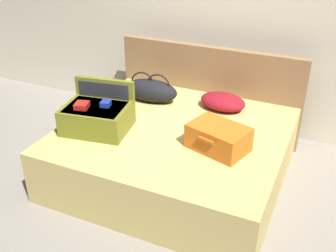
{
  "coord_description": "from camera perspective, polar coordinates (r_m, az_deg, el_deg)",
  "views": [
    {
      "loc": [
        1.25,
        -2.5,
        2.27
      ],
      "look_at": [
        0.0,
        0.27,
        0.6
      ],
      "focal_mm": 43.03,
      "sensor_mm": 36.0,
      "label": 1
    }
  ],
  "objects": [
    {
      "name": "hard_case_medium",
      "position": [
        3.31,
        7.14,
        -1.66
      ],
      "size": [
        0.54,
        0.44,
        0.21
      ],
      "rotation": [
        0.0,
        0.0,
        -0.3
      ],
      "color": "#D16619",
      "rests_on": "bed"
    },
    {
      "name": "ground_plane",
      "position": [
        3.6,
        -1.77,
        -10.25
      ],
      "size": [
        12.0,
        12.0,
        0.0
      ],
      "primitive_type": "plane",
      "color": "gray"
    },
    {
      "name": "duffel_bag",
      "position": [
        4.11,
        -2.49,
        5.1
      ],
      "size": [
        0.58,
        0.29,
        0.31
      ],
      "rotation": [
        0.0,
        0.0,
        0.06
      ],
      "color": "black",
      "rests_on": "bed"
    },
    {
      "name": "pillow_near_headboard",
      "position": [
        4.0,
        7.76,
        3.46
      ],
      "size": [
        0.5,
        0.38,
        0.15
      ],
      "primitive_type": "ellipsoid",
      "rotation": [
        0.0,
        0.0,
        -0.15
      ],
      "color": "maroon",
      "rests_on": "bed"
    },
    {
      "name": "headboard",
      "position": [
        4.41,
        5.74,
        4.94
      ],
      "size": [
        2.01,
        0.08,
        1.0
      ],
      "primitive_type": "cube",
      "color": "olive",
      "rests_on": "ground"
    },
    {
      "name": "hard_case_large",
      "position": [
        3.62,
        -9.99,
        1.56
      ],
      "size": [
        0.62,
        0.53,
        0.41
      ],
      "rotation": [
        0.0,
        0.0,
        0.15
      ],
      "color": "olive",
      "rests_on": "bed"
    },
    {
      "name": "back_wall",
      "position": [
        4.45,
        7.66,
        15.96
      ],
      "size": [
        8.0,
        0.1,
        2.6
      ],
      "primitive_type": "cube",
      "color": "beige",
      "rests_on": "ground"
    },
    {
      "name": "bed",
      "position": [
        3.75,
        0.84,
        -3.78
      ],
      "size": [
        1.97,
        1.79,
        0.5
      ],
      "primitive_type": "cube",
      "color": "tan",
      "rests_on": "ground"
    }
  ]
}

